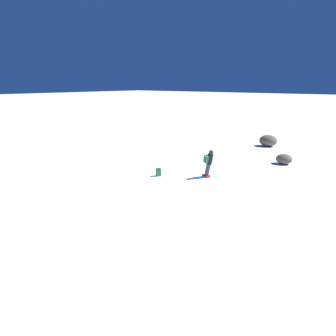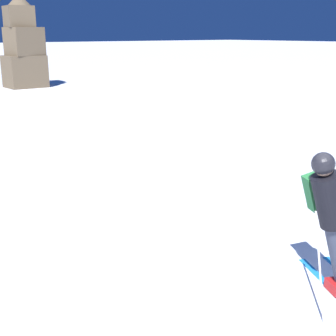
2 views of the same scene
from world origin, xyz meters
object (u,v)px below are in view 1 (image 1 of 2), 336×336
exposed_boulder_1 (268,141)px  exposed_boulder_0 (284,159)px  spare_backpack (158,172)px  skier (209,162)px

exposed_boulder_1 → exposed_boulder_0: bearing=121.4°
spare_backpack → exposed_boulder_0: bearing=-174.7°
skier → exposed_boulder_0: size_ratio=1.61×
skier → spare_backpack: size_ratio=3.62×
skier → exposed_boulder_1: 12.06m
spare_backpack → exposed_boulder_1: exposed_boulder_1 is taller
skier → spare_backpack: skier is taller
exposed_boulder_1 → spare_backpack: bearing=83.8°
skier → exposed_boulder_0: 6.74m
exposed_boulder_0 → skier: bearing=69.7°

